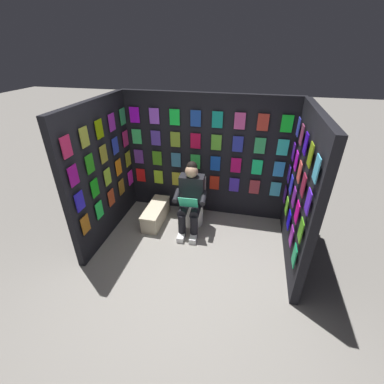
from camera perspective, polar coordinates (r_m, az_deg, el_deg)
name	(u,v)px	position (r m, az deg, el deg)	size (l,w,h in m)	color
ground_plane	(179,284)	(3.76, -2.77, -19.14)	(30.00, 30.00, 0.00)	gray
display_wall_back	(206,157)	(4.66, 3.08, 7.56)	(2.92, 0.14, 2.15)	black
display_wall_left	(301,193)	(3.80, 22.52, -0.22)	(0.14, 1.84, 2.15)	black
display_wall_right	(102,172)	(4.32, -18.82, 4.08)	(0.14, 1.84, 2.15)	black
toilet	(193,205)	(4.66, 0.22, -2.74)	(0.41, 0.56, 0.77)	white
person_reading	(191,198)	(4.33, -0.29, -1.26)	(0.54, 0.70, 1.19)	black
comic_longbox_near	(156,214)	(4.76, -7.82, -4.69)	(0.30, 0.81, 0.32)	beige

